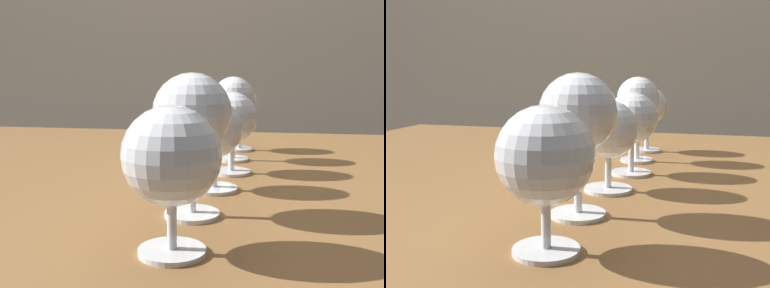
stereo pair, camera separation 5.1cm
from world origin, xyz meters
The scene contains 7 objects.
dining_table centered at (0.00, 0.00, 0.66)m, with size 1.15×0.93×0.76m.
wine_glass_pinot centered at (0.09, -0.35, 0.85)m, with size 0.09×0.09×0.14m.
wine_glass_port centered at (0.10, -0.24, 0.88)m, with size 0.09×0.09×0.16m.
wine_glass_cabernet centered at (0.11, -0.12, 0.84)m, with size 0.08×0.08×0.12m.
wine_glass_white centered at (0.12, -0.02, 0.85)m, with size 0.08×0.08×0.13m.
wine_glass_rose centered at (0.12, 0.09, 0.87)m, with size 0.07×0.07×0.15m.
wine_glass_amber centered at (0.12, 0.19, 0.85)m, with size 0.08×0.08×0.13m.
Camera 1 is at (0.18, -0.74, 0.93)m, focal length 43.51 mm.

